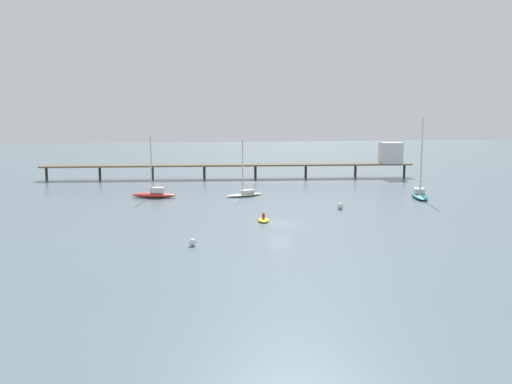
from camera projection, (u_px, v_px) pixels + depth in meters
name	position (u px, v px, depth m)	size (l,w,h in m)	color
ground_plane	(280.00, 224.00, 67.09)	(400.00, 400.00, 0.00)	slate
pier	(300.00, 160.00, 114.53)	(73.21, 9.92, 7.08)	brown
sailboat_teal	(420.00, 193.00, 87.88)	(4.38, 8.56, 12.25)	#1E727A
sailboat_cream	(245.00, 193.00, 89.42)	(6.60, 4.01, 8.80)	beige
sailboat_red	(155.00, 193.00, 87.97)	(7.26, 3.81, 9.63)	red
dinghy_yellow	(263.00, 220.00, 68.50)	(1.79, 3.13, 1.14)	yellow
mooring_buoy_mid	(192.00, 242.00, 55.65)	(0.74, 0.74, 0.74)	silver
mooring_buoy_far	(340.00, 206.00, 77.19)	(0.88, 0.88, 0.88)	silver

